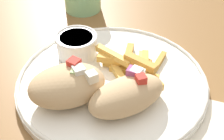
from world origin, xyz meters
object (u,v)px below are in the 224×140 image
pita_sandwich_near (127,95)px  pita_sandwich_far (67,85)px  sauce_ramekin (77,44)px  fries_pile (133,67)px

pita_sandwich_near → pita_sandwich_far: size_ratio=0.97×
pita_sandwich_far → sauce_ramekin: size_ratio=1.85×
pita_sandwich_far → fries_pile: size_ratio=1.00×
pita_sandwich_near → fries_pile: bearing=50.8°
pita_sandwich_near → pita_sandwich_far: pita_sandwich_far is taller
pita_sandwich_near → sauce_ramekin: (0.07, 0.14, -0.00)m
sauce_ramekin → pita_sandwich_near: bearing=-116.1°
pita_sandwich_near → fries_pile: (0.07, 0.03, -0.01)m
pita_sandwich_far → fries_pile: (0.10, -0.05, -0.02)m
pita_sandwich_near → sauce_ramekin: pita_sandwich_near is taller
fries_pile → sauce_ramekin: 0.11m
pita_sandwich_near → sauce_ramekin: 0.16m
pita_sandwich_far → sauce_ramekin: 0.11m
fries_pile → sauce_ramekin: (-0.01, 0.11, 0.01)m
pita_sandwich_near → fries_pile: pita_sandwich_near is taller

